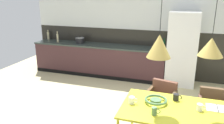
{
  "coord_description": "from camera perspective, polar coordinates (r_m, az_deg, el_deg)",
  "views": [
    {
      "loc": [
        0.99,
        -3.01,
        2.29
      ],
      "look_at": [
        -0.3,
        0.93,
        1.01
      ],
      "focal_mm": 35.87,
      "sensor_mm": 36.0,
      "label": 1
    }
  ],
  "objects": [
    {
      "name": "back_wall_splashback_dark",
      "position": [
        6.4,
        8.69,
        2.27
      ],
      "size": [
        6.72,
        0.12,
        1.32
      ],
      "primitive_type": "cube",
      "color": "black",
      "rests_on": "ground"
    },
    {
      "name": "back_wall_panel_upper",
      "position": [
        6.2,
        9.25,
        14.12
      ],
      "size": [
        6.72,
        0.12,
        1.32
      ],
      "primitive_type": "cube",
      "color": "silver",
      "rests_on": "back_wall_splashback_dark"
    },
    {
      "name": "kitchen_counter",
      "position": [
        6.47,
        -3.52,
        0.6
      ],
      "size": [
        3.82,
        0.63,
        0.89
      ],
      "color": "#3D2326",
      "rests_on": "ground"
    },
    {
      "name": "refrigerator_column",
      "position": [
        5.91,
        17.4,
        3.13
      ],
      "size": [
        0.73,
        0.6,
        1.86
      ],
      "primitive_type": "cube",
      "color": "silver",
      "rests_on": "ground"
    },
    {
      "name": "dining_table",
      "position": [
        3.33,
        16.47,
        -12.13
      ],
      "size": [
        1.57,
        0.95,
        0.74
      ],
      "color": "gold",
      "rests_on": "ground"
    },
    {
      "name": "armchair_far_side",
      "position": [
        4.26,
        12.65,
        -8.2
      ],
      "size": [
        0.57,
        0.56,
        0.73
      ],
      "rotation": [
        0.0,
        0.0,
        2.92
      ],
      "color": "brown",
      "rests_on": "ground"
    },
    {
      "name": "armchair_facing_counter",
      "position": [
        4.27,
        24.39,
        -9.67
      ],
      "size": [
        0.49,
        0.47,
        0.71
      ],
      "rotation": [
        0.0,
        0.0,
        3.13
      ],
      "color": "brown",
      "rests_on": "ground"
    },
    {
      "name": "fruit_bowl",
      "position": [
        3.4,
        11.11,
        -9.51
      ],
      "size": [
        0.33,
        0.33,
        0.06
      ],
      "color": "#4C704C",
      "rests_on": "dining_table"
    },
    {
      "name": "open_book",
      "position": [
        3.51,
        25.3,
        -10.65
      ],
      "size": [
        0.29,
        0.23,
        0.02
      ],
      "color": "white",
      "rests_on": "dining_table"
    },
    {
      "name": "mug_glass_clear",
      "position": [
        3.08,
        10.79,
        -12.18
      ],
      "size": [
        0.12,
        0.07,
        0.11
      ],
      "color": "#5B8456",
      "rests_on": "dining_table"
    },
    {
      "name": "mug_dark_espresso",
      "position": [
        3.53,
        16.03,
        -8.62
      ],
      "size": [
        0.13,
        0.09,
        0.1
      ],
      "color": "black",
      "rests_on": "dining_table"
    },
    {
      "name": "mug_wide_latte",
      "position": [
        3.32,
        5.09,
        -9.66
      ],
      "size": [
        0.13,
        0.09,
        0.1
      ],
      "color": "white",
      "rests_on": "dining_table"
    },
    {
      "name": "mug_white_ceramic",
      "position": [
        3.35,
        21.5,
        -10.68
      ],
      "size": [
        0.12,
        0.08,
        0.1
      ],
      "color": "white",
      "rests_on": "dining_table"
    },
    {
      "name": "cooking_pot",
      "position": [
        6.61,
        -8.2,
        5.5
      ],
      "size": [
        0.26,
        0.26,
        0.18
      ],
      "color": "black",
      "rests_on": "kitchen_counter"
    },
    {
      "name": "bottle_wine_green",
      "position": [
        6.83,
        -13.7,
        6.03
      ],
      "size": [
        0.06,
        0.06,
        0.32
      ],
      "color": "tan",
      "rests_on": "kitchen_counter"
    },
    {
      "name": "bottle_vinegar_dark",
      "position": [
        7.32,
        -15.93,
        6.51
      ],
      "size": [
        0.07,
        0.07,
        0.3
      ],
      "color": "tan",
      "rests_on": "kitchen_counter"
    },
    {
      "name": "bottle_oil_tall",
      "position": [
        5.88,
        13.09,
        4.28
      ],
      "size": [
        0.06,
        0.06,
        0.31
      ],
      "color": "#0F3319",
      "rests_on": "kitchen_counter"
    },
    {
      "name": "pendant_lamp_over_table_near",
      "position": [
        2.97,
        11.9,
        4.0
      ],
      "size": [
        0.32,
        0.32,
        1.11
      ],
      "color": "black"
    },
    {
      "name": "pendant_lamp_over_table_far",
      "position": [
        3.05,
        23.93,
        3.53
      ],
      "size": [
        0.31,
        0.31,
        1.06
      ],
      "color": "black"
    }
  ]
}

